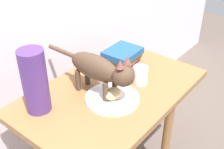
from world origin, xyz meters
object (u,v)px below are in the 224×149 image
Objects in this scene: book_stack at (122,57)px; bread_roll at (113,93)px; plate at (112,98)px; cat at (100,69)px; candle_jar at (140,76)px; green_vase at (35,81)px; side_table at (112,105)px.

bread_roll is at bearing -149.96° from book_stack.
bread_roll is at bearing -121.51° from plate.
cat reaches higher than candle_jar.
plate is at bearing -150.78° from book_stack.
cat reaches higher than bread_roll.
bread_roll is 0.17× the size of cat.
bread_roll is 0.30× the size of green_vase.
cat reaches higher than plate.
green_vase reaches higher than book_stack.
book_stack is at bearing 30.04° from bread_roll.
green_vase is at bearing 138.71° from bread_roll.
plate is 0.31m from book_stack.
green_vase reaches higher than bread_roll.
candle_jar reaches higher than side_table.
candle_jar is (0.42, -0.22, -0.10)m from green_vase.
side_table is 0.23m from cat.
book_stack is 0.75× the size of green_vase.
green_vase is at bearing 152.95° from candle_jar.
bread_roll is 0.94× the size of candle_jar.
candle_jar is at bearing -115.69° from book_stack.
cat is (-0.00, 0.07, 0.09)m from bread_roll.
book_stack is at bearing 25.66° from side_table.
book_stack reaches higher than candle_jar.
bread_roll is (-0.06, -0.06, 0.13)m from side_table.
side_table is 0.12m from plate.
cat is 5.64× the size of candle_jar.
cat is 0.27m from green_vase.
candle_jar is at bearing -28.74° from side_table.
green_vase reaches higher than side_table.
green_vase is (-0.23, 0.13, 0.00)m from cat.
book_stack reaches higher than side_table.
green_vase is 3.17× the size of candle_jar.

